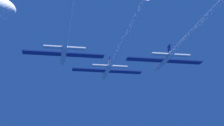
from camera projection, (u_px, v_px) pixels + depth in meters
The scene contains 3 objects.
jet_lead at pixel (115, 56), 81.92m from camera, with size 18.36×49.08×3.04m.
jet_left_wing at pixel (66, 35), 69.29m from camera, with size 18.36×47.69×3.04m.
jet_right_wing at pixel (186, 39), 70.72m from camera, with size 18.36×53.39×3.04m.
Camera 1 is at (-13.18, -88.12, -27.20)m, focal length 56.60 mm.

